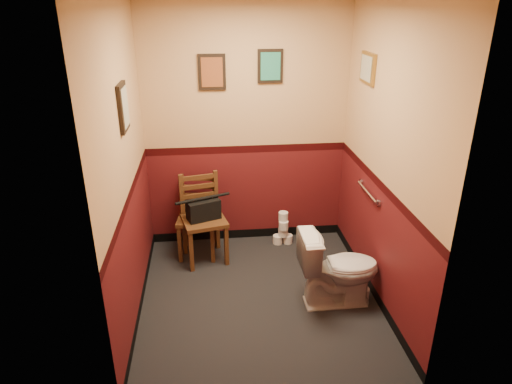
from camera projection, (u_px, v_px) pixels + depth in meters
floor at (259, 298)px, 4.38m from camera, size 2.20×2.40×0.00m
wall_back at (246, 128)px, 4.93m from camera, size 2.20×0.00×2.70m
wall_front at (282, 234)px, 2.74m from camera, size 2.20×0.00×2.70m
wall_left at (126, 171)px, 3.73m from camera, size 0.00×2.40×2.70m
wall_right at (385, 161)px, 3.95m from camera, size 0.00×2.40×2.70m
grab_bar at (368, 192)px, 4.33m from camera, size 0.05×0.56×0.06m
framed_print_back_a at (212, 72)px, 4.64m from camera, size 0.28×0.04×0.36m
framed_print_back_b at (270, 66)px, 4.68m from camera, size 0.26×0.04×0.34m
framed_print_left at (123, 107)px, 3.62m from camera, size 0.04×0.30×0.38m
framed_print_right at (368, 68)px, 4.22m from camera, size 0.04×0.34×0.28m
toilet at (338, 269)px, 4.18m from camera, size 0.75×0.42×0.73m
toilet_brush at (363, 293)px, 4.34m from camera, size 0.12×0.12×0.41m
chair_left at (198, 216)px, 4.99m from camera, size 0.46×0.46×0.88m
chair_right at (203, 219)px, 4.88m from camera, size 0.53×0.53×0.94m
handbag at (203, 209)px, 4.79m from camera, size 0.38×0.28×0.25m
tp_stack at (283, 230)px, 5.27m from camera, size 0.23×0.14×0.40m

